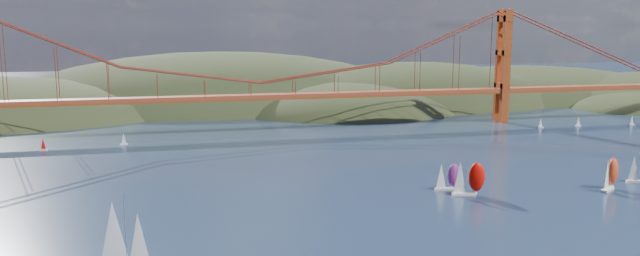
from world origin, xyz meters
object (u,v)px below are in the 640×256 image
Objects in this scene: racer_1 at (610,173)px; racer_rwb at (447,176)px; racer_0 at (468,178)px; sloop_navy at (121,235)px; racer_2 at (640,169)px.

racer_1 is 47.13m from racer_rwb.
racer_1 is at bearing 2.62° from racer_0.
sloop_navy is 1.74× the size of racer_rwb.
racer_0 is at bearing 139.90° from racer_1.
sloop_navy is 1.45× the size of racer_1.
racer_rwb is (-45.66, 11.65, -0.84)m from racer_1.
racer_0 is 7.44m from racer_rwb.
racer_1 is (42.52, -4.96, -0.09)m from racer_0.
sloop_navy is at bearing -153.63° from racer_rwb.
racer_2 is at bearing 14.64° from sloop_navy.
sloop_navy is 1.42× the size of racer_0.
racer_1 is at bearing -11.90° from racer_rwb.
racer_1 reaches higher than racer_2.
racer_rwb is at bearing 26.12° from sloop_navy.
racer_0 reaches higher than racer_2.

